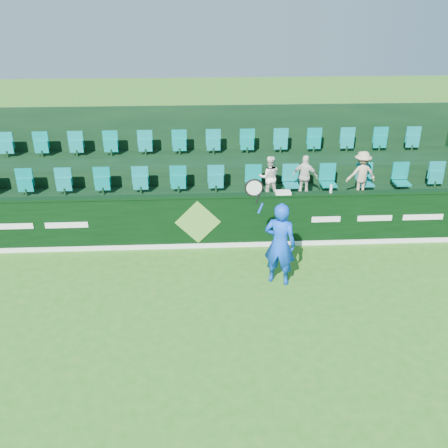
{
  "coord_description": "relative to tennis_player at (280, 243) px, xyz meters",
  "views": [
    {
      "loc": [
        0.05,
        -6.92,
        5.74
      ],
      "look_at": [
        0.57,
        2.8,
        1.15
      ],
      "focal_mm": 40.0,
      "sensor_mm": 36.0,
      "label": 1
    }
  ],
  "objects": [
    {
      "name": "seat_row_back",
      "position": [
        -1.7,
        5.05,
        0.67
      ],
      "size": [
        13.5,
        0.5,
        0.6
      ],
      "primitive_type": "cube",
      "color": "#01766F",
      "rests_on": "stand_tier_back"
    },
    {
      "name": "seat_row_front",
      "position": [
        -1.7,
        3.25,
        0.17
      ],
      "size": [
        13.5,
        0.5,
        0.6
      ],
      "primitive_type": "cube",
      "color": "#01766F",
      "rests_on": "stand_tier_front"
    },
    {
      "name": "spectator_middle",
      "position": [
        1.09,
        2.87,
        0.43
      ],
      "size": [
        0.71,
        0.49,
        1.12
      ],
      "primitive_type": "imported",
      "rotation": [
        0.0,
        0.0,
        2.78
      ],
      "color": "silver",
      "rests_on": "stand_tier_front"
    },
    {
      "name": "spectator_right",
      "position": [
        2.56,
        2.87,
        0.47
      ],
      "size": [
        0.82,
        0.52,
        1.21
      ],
      "primitive_type": "imported",
      "rotation": [
        0.0,
        0.0,
        3.24
      ],
      "color": "tan",
      "rests_on": "stand_tier_front"
    },
    {
      "name": "spectator_left",
      "position": [
        0.15,
        2.87,
        0.43
      ],
      "size": [
        0.55,
        0.43,
        1.12
      ],
      "primitive_type": "imported",
      "rotation": [
        0.0,
        0.0,
        3.15
      ],
      "color": "white",
      "rests_on": "stand_tier_front"
    },
    {
      "name": "sponsor_hoarding",
      "position": [
        -1.7,
        1.75,
        -0.26
      ],
      "size": [
        16.0,
        0.25,
        1.35
      ],
      "color": "black",
      "rests_on": "ground"
    },
    {
      "name": "tennis_player",
      "position": [
        0.0,
        0.0,
        0.0
      ],
      "size": [
        1.22,
        0.67,
        2.47
      ],
      "color": "blue",
      "rests_on": "ground"
    },
    {
      "name": "stand_rear",
      "position": [
        -1.7,
        5.19,
        0.28
      ],
      "size": [
        16.0,
        4.1,
        2.6
      ],
      "color": "black",
      "rests_on": "ground"
    },
    {
      "name": "stand_tier_front",
      "position": [
        -1.7,
        2.85,
        -0.53
      ],
      "size": [
        16.0,
        2.0,
        0.8
      ],
      "primitive_type": "cube",
      "color": "black",
      "rests_on": "ground"
    },
    {
      "name": "towel",
      "position": [
        0.33,
        1.75,
        0.45
      ],
      "size": [
        0.37,
        0.24,
        0.06
      ],
      "primitive_type": "cube",
      "color": "white",
      "rests_on": "sponsor_hoarding"
    },
    {
      "name": "ground",
      "position": [
        -1.7,
        -2.25,
        -0.93
      ],
      "size": [
        60.0,
        60.0,
        0.0
      ],
      "primitive_type": "plane",
      "color": "#2A6D19",
      "rests_on": "ground"
    },
    {
      "name": "stand_tier_back",
      "position": [
        -1.7,
        4.75,
        -0.28
      ],
      "size": [
        16.0,
        1.8,
        1.3
      ],
      "primitive_type": "cube",
      "color": "black",
      "rests_on": "ground"
    },
    {
      "name": "drinks_bottle",
      "position": [
        1.48,
        1.75,
        0.52
      ],
      "size": [
        0.06,
        0.06,
        0.2
      ],
      "primitive_type": "cylinder",
      "color": "silver",
      "rests_on": "sponsor_hoarding"
    }
  ]
}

